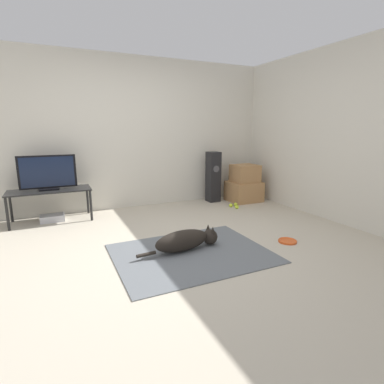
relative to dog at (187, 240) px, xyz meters
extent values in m
plane|color=#BCB29E|center=(-0.13, 0.13, -0.13)|extent=(12.00, 12.00, 0.00)
cube|color=beige|center=(-0.13, 2.23, 1.15)|extent=(8.00, 0.06, 2.55)
cube|color=beige|center=(2.47, 0.13, 1.15)|extent=(0.06, 8.00, 2.55)
cube|color=slate|center=(0.01, -0.11, -0.12)|extent=(1.68, 1.31, 0.01)
ellipsoid|color=black|center=(-0.06, -0.01, 0.00)|extent=(0.67, 0.27, 0.24)
sphere|color=black|center=(0.32, 0.03, -0.02)|extent=(0.18, 0.18, 0.18)
cone|color=black|center=(0.32, 0.08, 0.08)|extent=(0.06, 0.06, 0.08)
cone|color=black|center=(0.33, -0.02, 0.08)|extent=(0.06, 0.06, 0.08)
cylinder|color=black|center=(-0.49, -0.05, -0.06)|extent=(0.22, 0.06, 0.04)
cylinder|color=#DB511E|center=(1.23, -0.29, -0.12)|extent=(0.22, 0.22, 0.02)
torus|color=#DB511E|center=(1.23, -0.29, -0.11)|extent=(0.22, 0.22, 0.02)
cube|color=#A87A4C|center=(1.97, 1.71, 0.06)|extent=(0.59, 0.52, 0.37)
cube|color=#A87A4C|center=(1.97, 1.70, 0.41)|extent=(0.46, 0.41, 0.32)
cube|color=black|center=(1.42, 1.95, 0.34)|extent=(0.22, 0.22, 0.94)
cylinder|color=#4C4C51|center=(1.42, 1.83, 0.51)|extent=(0.12, 0.00, 0.12)
cube|color=black|center=(-1.38, 1.88, 0.35)|extent=(1.14, 0.49, 0.02)
cylinder|color=black|center=(-1.92, 1.66, 0.10)|extent=(0.04, 0.04, 0.46)
cylinder|color=black|center=(-0.84, 1.66, 0.10)|extent=(0.04, 0.04, 0.46)
cylinder|color=black|center=(-1.92, 2.09, 0.10)|extent=(0.04, 0.04, 0.46)
cylinder|color=black|center=(-0.84, 2.09, 0.10)|extent=(0.04, 0.04, 0.46)
cube|color=black|center=(-1.38, 1.88, 0.37)|extent=(0.27, 0.20, 0.03)
cube|color=black|center=(-1.38, 1.88, 0.62)|extent=(0.78, 0.04, 0.48)
cube|color=#141E38|center=(-1.38, 1.86, 0.62)|extent=(0.72, 0.01, 0.43)
sphere|color=#C6E033|center=(1.49, 1.42, -0.09)|extent=(0.07, 0.07, 0.07)
sphere|color=#C6E033|center=(1.53, 1.28, -0.09)|extent=(0.07, 0.07, 0.07)
sphere|color=#C6E033|center=(1.60, 1.43, -0.09)|extent=(0.07, 0.07, 0.07)
cube|color=#B7B7BC|center=(-1.38, 1.87, -0.08)|extent=(0.34, 0.22, 0.10)
camera|label=1|loc=(-1.31, -2.93, 1.25)|focal=28.00mm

